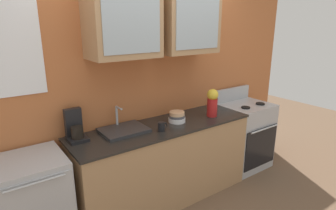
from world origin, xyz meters
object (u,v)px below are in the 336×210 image
object	(u,v)px
bowl_stack	(177,117)
vase	(212,102)
dishwasher	(34,208)
coffee_maker	(75,128)
stove_range	(244,135)
sink_faucet	(124,129)
cup_near_sink	(162,126)

from	to	relation	value
bowl_stack	vase	bearing A→B (deg)	-10.14
vase	dishwasher	bearing A→B (deg)	178.01
dishwasher	coffee_maker	size ratio (longest dim) A/B	3.05
stove_range	coffee_maker	world-z (taller)	coffee_maker
dishwasher	bowl_stack	bearing A→B (deg)	0.45
sink_faucet	cup_near_sink	distance (m)	0.38
cup_near_sink	sink_faucet	bearing A→B (deg)	146.80
sink_faucet	dishwasher	size ratio (longest dim) A/B	0.51
vase	coffee_maker	xyz separation A→B (m)	(-1.50, 0.25, -0.06)
stove_range	bowl_stack	xyz separation A→B (m)	(-1.15, 0.01, 0.49)
vase	coffee_maker	distance (m)	1.52
coffee_maker	cup_near_sink	bearing A→B (deg)	-20.53
stove_range	vase	xyz separation A→B (m)	(-0.71, -0.07, 0.60)
stove_range	dishwasher	size ratio (longest dim) A/B	1.20
bowl_stack	cup_near_sink	size ratio (longest dim) A/B	1.75
stove_range	bowl_stack	distance (m)	1.25
stove_range	dishwasher	bearing A→B (deg)	-179.91
stove_range	vase	distance (m)	0.93
dishwasher	coffee_maker	bearing A→B (deg)	21.17
sink_faucet	coffee_maker	xyz separation A→B (m)	(-0.45, 0.08, 0.09)
cup_near_sink	vase	bearing A→B (deg)	3.23
sink_faucet	dishwasher	world-z (taller)	sink_faucet
cup_near_sink	dishwasher	size ratio (longest dim) A/B	0.12
cup_near_sink	dishwasher	xyz separation A→B (m)	(-1.23, 0.11, -0.49)
vase	cup_near_sink	world-z (taller)	vase
bowl_stack	dishwasher	world-z (taller)	bowl_stack
vase	dishwasher	xyz separation A→B (m)	(-1.96, 0.07, -0.61)
bowl_stack	coffee_maker	distance (m)	1.07
vase	cup_near_sink	bearing A→B (deg)	-176.77
stove_range	cup_near_sink	world-z (taller)	stove_range
vase	coffee_maker	bearing A→B (deg)	170.69
stove_range	cup_near_sink	bearing A→B (deg)	-175.47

